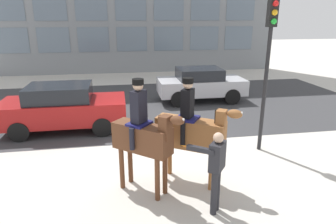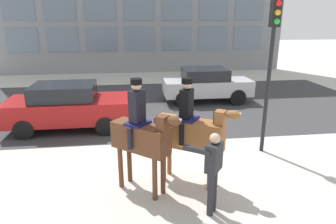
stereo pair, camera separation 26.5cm
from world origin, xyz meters
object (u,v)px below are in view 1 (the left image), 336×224
at_px(pedestrian_bystander, 216,166).
at_px(street_car_far_lane, 201,84).
at_px(mounted_horse_lead, 143,135).
at_px(mounted_horse_companion, 192,131).
at_px(street_car_near_lane, 63,107).
at_px(traffic_light, 269,53).

relative_size(pedestrian_bystander, street_car_far_lane, 0.44).
bearing_deg(mounted_horse_lead, pedestrian_bystander, 2.99).
relative_size(mounted_horse_lead, mounted_horse_companion, 1.02).
relative_size(mounted_horse_companion, pedestrian_bystander, 1.46).
distance_m(mounted_horse_companion, street_car_near_lane, 5.35).
bearing_deg(street_car_near_lane, street_car_far_lane, 27.07).
bearing_deg(pedestrian_bystander, mounted_horse_companion, -44.09).
bearing_deg(street_car_near_lane, mounted_horse_lead, -60.93).
bearing_deg(mounted_horse_lead, mounted_horse_companion, 51.57).
relative_size(pedestrian_bystander, street_car_near_lane, 0.42).
bearing_deg(mounted_horse_companion, street_car_near_lane, 163.63).
bearing_deg(traffic_light, mounted_horse_lead, -155.11).
xyz_separation_m(street_car_near_lane, traffic_light, (5.91, -2.62, 2.00)).
distance_m(pedestrian_bystander, street_car_far_lane, 8.34).
height_order(mounted_horse_companion, traffic_light, traffic_light).
distance_m(mounted_horse_companion, traffic_light, 3.20).
bearing_deg(traffic_light, mounted_horse_companion, -149.68).
height_order(mounted_horse_companion, pedestrian_bystander, mounted_horse_companion).
relative_size(mounted_horse_lead, street_car_near_lane, 0.62).
height_order(mounted_horse_lead, mounted_horse_companion, mounted_horse_lead).
bearing_deg(street_car_far_lane, street_car_near_lane, -152.93).
xyz_separation_m(mounted_horse_companion, street_car_far_lane, (2.12, 6.90, -0.48)).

